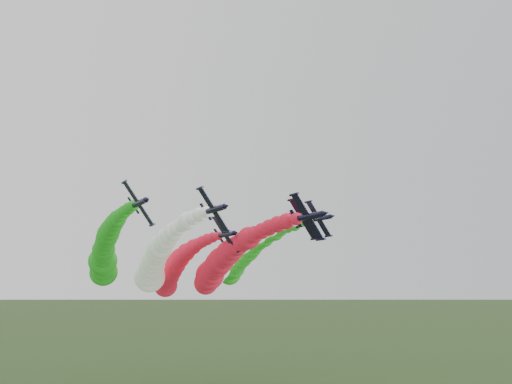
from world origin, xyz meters
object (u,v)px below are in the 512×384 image
jet_outer_right (243,259)px  jet_trail (173,272)px  jet_inner_left (156,262)px  jet_inner_right (225,262)px  jet_outer_left (105,256)px  jet_lead (220,265)px

jet_outer_right → jet_trail: size_ratio=1.00×
jet_outer_right → jet_trail: jet_outer_right is taller
jet_inner_left → jet_trail: jet_inner_left is taller
jet_inner_right → jet_outer_left: 32.65m
jet_inner_left → jet_trail: 20.77m
jet_inner_left → jet_inner_right: jet_inner_left is taller
jet_inner_right → jet_trail: size_ratio=1.00×
jet_lead → jet_inner_right: size_ratio=1.00×
jet_inner_left → jet_outer_right: jet_outer_right is taller
jet_outer_left → jet_outer_right: size_ratio=1.00×
jet_inner_left → jet_inner_right: (19.60, -1.96, 0.13)m
jet_outer_left → jet_trail: size_ratio=1.00×
jet_outer_left → jet_trail: bearing=23.1°
jet_outer_left → jet_inner_right: bearing=-16.9°
jet_outer_left → jet_trail: 25.15m
jet_inner_right → jet_outer_left: (-31.20, 9.51, 1.45)m
jet_lead → jet_trail: size_ratio=0.99×
jet_trail → jet_outer_left: bearing=-156.9°
jet_lead → jet_inner_right: (6.93, 10.93, 1.18)m
jet_lead → jet_inner_right: jet_inner_right is taller
jet_lead → jet_inner_left: size_ratio=0.99×
jet_lead → jet_outer_right: bearing=49.6°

